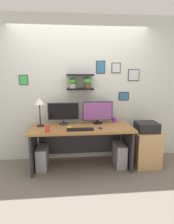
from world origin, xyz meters
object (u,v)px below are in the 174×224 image
object	(u,v)px
printer	(147,127)
computer_tower_right	(119,154)
monitor_left	(63,113)
monitor_right	(98,112)
keyboard	(80,129)
cell_phone	(69,127)
desk	(81,137)
computer_mouse	(100,128)
desk_lamp	(39,104)
computer_tower_left	(42,158)
drawer_cabinet	(145,148)
water_cup	(47,129)
coffee_mug	(114,120)

from	to	relation	value
printer	computer_tower_right	bearing A→B (deg)	178.91
monitor_left	monitor_right	distance (m)	0.63
keyboard	cell_phone	xyz separation A→B (m)	(-0.18, 0.16, -0.01)
monitor_right	printer	xyz separation A→B (m)	(0.86, -0.23, -0.24)
desk	computer_tower_right	size ratio (longest dim) A/B	4.30
computer_mouse	desk_lamp	world-z (taller)	desk_lamp
monitor_right	computer_tower_left	xyz separation A→B (m)	(-1.01, -0.19, -0.76)
keyboard	desk_lamp	xyz separation A→B (m)	(-0.68, 0.30, 0.39)
monitor_left	drawer_cabinet	xyz separation A→B (m)	(1.48, -0.23, -0.65)
monitor_left	computer_tower_right	world-z (taller)	monitor_left
water_cup	computer_tower_left	size ratio (longest dim) A/B	0.27
drawer_cabinet	computer_tower_left	bearing A→B (deg)	178.97
cell_phone	computer_tower_right	distance (m)	1.06
coffee_mug	computer_mouse	bearing A→B (deg)	-129.30
coffee_mug	water_cup	world-z (taller)	water_cup
coffee_mug	computer_tower_left	distance (m)	1.49
desk	keyboard	distance (m)	0.32
computer_tower_left	desk_lamp	bearing A→B (deg)	100.39
desk	desk_lamp	world-z (taller)	desk_lamp
drawer_cabinet	computer_tower_right	size ratio (longest dim) A/B	1.54
monitor_right	computer_mouse	bearing A→B (deg)	-90.95
computer_mouse	printer	size ratio (longest dim) A/B	0.24
desk	computer_tower_left	bearing A→B (deg)	-177.45
computer_tower_left	water_cup	bearing A→B (deg)	-61.50
desk_lamp	printer	size ratio (longest dim) A/B	1.32
keyboard	coffee_mug	world-z (taller)	coffee_mug
coffee_mug	printer	size ratio (longest dim) A/B	0.24
desk_lamp	water_cup	world-z (taller)	desk_lamp
drawer_cabinet	computer_tower_right	world-z (taller)	drawer_cabinet
monitor_left	computer_mouse	size ratio (longest dim) A/B	6.25
computer_mouse	drawer_cabinet	xyz separation A→B (m)	(0.86, 0.13, -0.45)
desk	cell_phone	world-z (taller)	cell_phone
computer_tower_right	monitor_left	bearing A→B (deg)	167.88
computer_tower_left	computer_tower_right	bearing A→B (deg)	-1.01
computer_tower_right	water_cup	bearing A→B (deg)	-169.38
cell_phone	computer_tower_left	distance (m)	0.74
monitor_right	water_cup	world-z (taller)	monitor_right
keyboard	monitor_left	bearing A→B (deg)	125.03
printer	computer_tower_right	size ratio (longest dim) A/B	0.92
monitor_left	printer	bearing A→B (deg)	-8.63
computer_tower_right	desk_lamp	bearing A→B (deg)	175.20
monitor_left	printer	world-z (taller)	monitor_left
computer_mouse	keyboard	bearing A→B (deg)	-173.43
desk	printer	bearing A→B (deg)	-3.17
printer	computer_tower_right	xyz separation A→B (m)	(-0.48, 0.01, -0.51)
monitor_left	cell_phone	distance (m)	0.34
cell_phone	printer	size ratio (longest dim) A/B	0.37
desk	computer_mouse	world-z (taller)	computer_mouse
desk	computer_tower_right	world-z (taller)	desk
monitor_left	cell_phone	world-z (taller)	monitor_left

